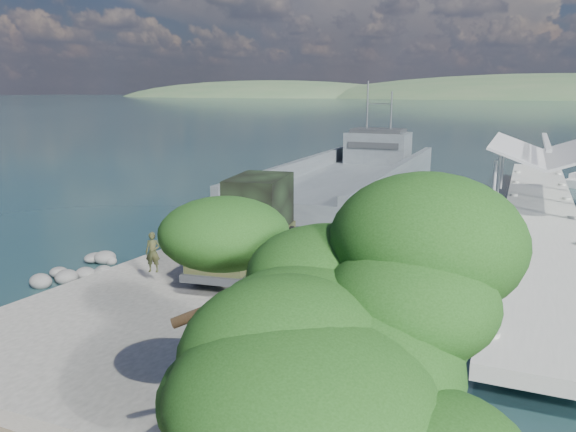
{
  "coord_description": "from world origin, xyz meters",
  "views": [
    {
      "loc": [
        11.86,
        -18.34,
        8.28
      ],
      "look_at": [
        1.55,
        6.0,
        2.31
      ],
      "focal_mm": 35.0,
      "sensor_mm": 36.0,
      "label": 1
    }
  ],
  "objects_px": {
    "military_truck": "(249,224)",
    "soldier": "(153,261)",
    "pier": "(541,201)",
    "overhang_tree": "(306,293)",
    "landing_craft": "(347,187)"
  },
  "relations": [
    {
      "from": "military_truck",
      "to": "soldier",
      "type": "bearing_deg",
      "value": -134.7
    },
    {
      "from": "landing_craft",
      "to": "overhang_tree",
      "type": "relative_size",
      "value": 4.53
    },
    {
      "from": "pier",
      "to": "soldier",
      "type": "bearing_deg",
      "value": -128.43
    },
    {
      "from": "pier",
      "to": "overhang_tree",
      "type": "bearing_deg",
      "value": -97.67
    },
    {
      "from": "landing_craft",
      "to": "military_truck",
      "type": "distance_m",
      "value": 20.15
    },
    {
      "from": "landing_craft",
      "to": "soldier",
      "type": "bearing_deg",
      "value": -92.79
    },
    {
      "from": "pier",
      "to": "overhang_tree",
      "type": "xyz_separation_m",
      "value": [
        -3.99,
        -29.67,
        3.7
      ]
    },
    {
      "from": "soldier",
      "to": "overhang_tree",
      "type": "bearing_deg",
      "value": -62.57
    },
    {
      "from": "landing_craft",
      "to": "pier",
      "type": "bearing_deg",
      "value": -19.09
    },
    {
      "from": "pier",
      "to": "landing_craft",
      "type": "height_order",
      "value": "landing_craft"
    },
    {
      "from": "pier",
      "to": "military_truck",
      "type": "xyz_separation_m",
      "value": [
        -12.27,
        -15.27,
        0.81
      ]
    },
    {
      "from": "pier",
      "to": "soldier",
      "type": "relative_size",
      "value": 26.16
    },
    {
      "from": "military_truck",
      "to": "soldier",
      "type": "xyz_separation_m",
      "value": [
        -2.67,
        -3.56,
        -1.07
      ]
    },
    {
      "from": "pier",
      "to": "soldier",
      "type": "distance_m",
      "value": 24.04
    },
    {
      "from": "landing_craft",
      "to": "overhang_tree",
      "type": "xyz_separation_m",
      "value": [
        9.82,
        -34.44,
        4.5
      ]
    }
  ]
}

